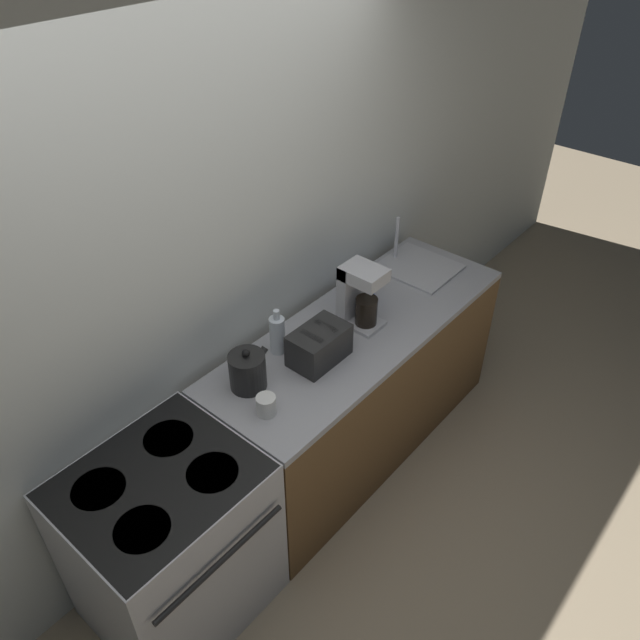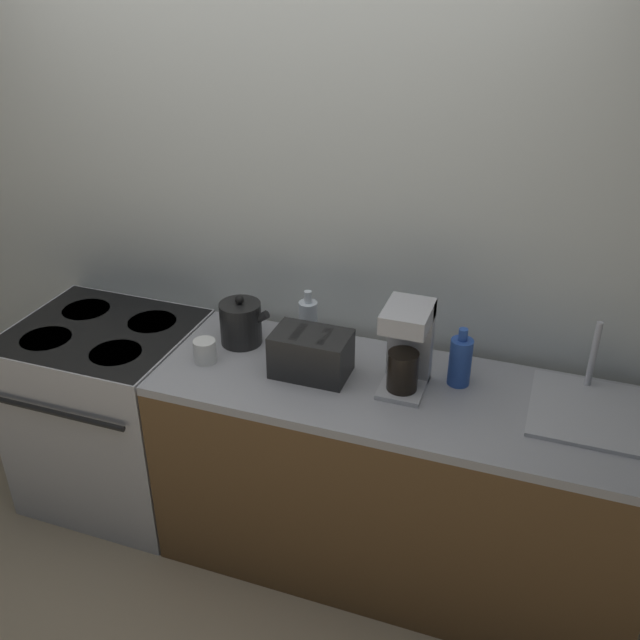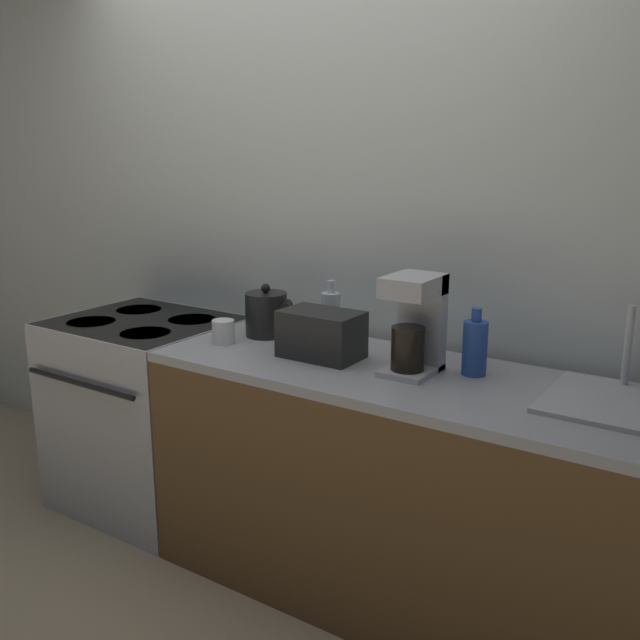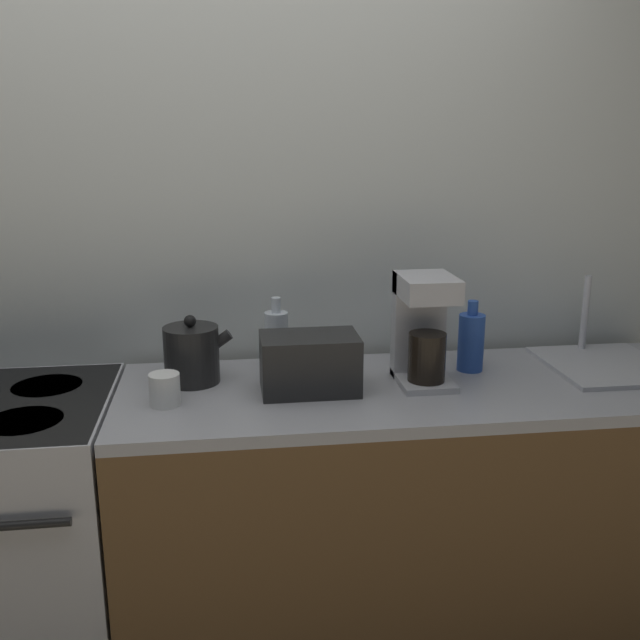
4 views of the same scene
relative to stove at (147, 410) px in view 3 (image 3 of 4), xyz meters
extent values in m
plane|color=tan|center=(0.67, -0.33, -0.46)|extent=(12.00, 12.00, 0.00)
cube|color=silver|center=(0.67, 0.39, 0.84)|extent=(8.00, 0.05, 2.60)
cube|color=#B7B7BC|center=(0.00, 0.00, -0.01)|extent=(0.77, 0.67, 0.89)
cube|color=black|center=(0.00, 0.00, 0.42)|extent=(0.75, 0.66, 0.02)
cylinder|color=black|center=(-0.17, -0.14, 0.43)|extent=(0.21, 0.21, 0.01)
cylinder|color=black|center=(0.17, -0.14, 0.43)|extent=(0.21, 0.21, 0.01)
cylinder|color=black|center=(-0.17, 0.14, 0.43)|extent=(0.21, 0.21, 0.01)
cylinder|color=black|center=(0.17, 0.14, 0.43)|extent=(0.21, 0.21, 0.01)
cylinder|color=black|center=(0.00, -0.36, 0.24)|extent=(0.65, 0.02, 0.02)
cube|color=brown|center=(1.34, -0.01, -0.03)|extent=(1.89, 0.66, 0.85)
cube|color=#A3A3A8|center=(1.34, -0.01, 0.42)|extent=(1.89, 0.66, 0.04)
cylinder|color=black|center=(0.63, 0.11, 0.52)|extent=(0.17, 0.17, 0.18)
sphere|color=black|center=(0.63, 0.11, 0.63)|extent=(0.04, 0.04, 0.04)
cylinder|color=black|center=(0.71, 0.11, 0.56)|extent=(0.10, 0.03, 0.08)
cube|color=black|center=(0.98, -0.02, 0.52)|extent=(0.30, 0.19, 0.18)
cube|color=black|center=(0.93, -0.02, 0.61)|extent=(0.04, 0.13, 0.01)
cube|color=black|center=(1.04, -0.02, 0.61)|extent=(0.04, 0.13, 0.01)
cube|color=#B7B7BC|center=(1.35, 0.00, 0.44)|extent=(0.17, 0.22, 0.02)
cube|color=#B7B7BC|center=(1.35, 0.08, 0.61)|extent=(0.17, 0.06, 0.35)
cube|color=#B7B7BC|center=(1.35, 0.00, 0.74)|extent=(0.17, 0.22, 0.07)
cylinder|color=black|center=(1.35, -0.03, 0.53)|extent=(0.12, 0.12, 0.15)
cube|color=#B7B7BC|center=(2.00, 0.07, 0.44)|extent=(0.39, 0.43, 0.01)
cylinder|color=silver|center=(2.00, 0.24, 0.57)|extent=(0.02, 0.02, 0.28)
cylinder|color=#2D56B7|center=(1.54, 0.11, 0.53)|extent=(0.09, 0.09, 0.19)
cylinder|color=#2D56B7|center=(1.54, 0.11, 0.65)|extent=(0.03, 0.03, 0.05)
cylinder|color=silver|center=(0.90, 0.18, 0.53)|extent=(0.08, 0.08, 0.20)
cylinder|color=silver|center=(0.90, 0.18, 0.66)|extent=(0.03, 0.03, 0.05)
cylinder|color=white|center=(0.55, -0.08, 0.48)|extent=(0.09, 0.09, 0.09)
camera|label=1|loc=(-0.78, -1.53, 2.45)|focal=35.00mm
camera|label=2|loc=(1.80, -2.21, 1.95)|focal=40.00mm
camera|label=3|loc=(2.39, -2.14, 1.22)|focal=40.00mm
camera|label=4|loc=(0.74, -2.06, 1.20)|focal=40.00mm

